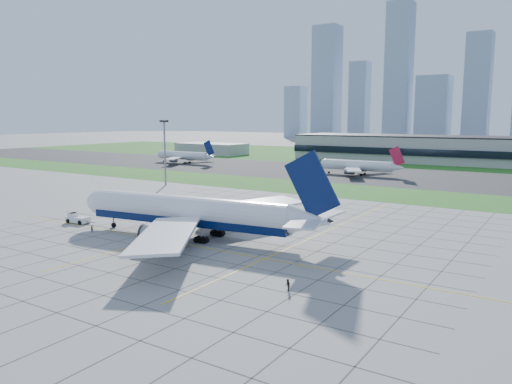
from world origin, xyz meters
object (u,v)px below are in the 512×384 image
at_px(light_mast, 165,144).
at_px(distant_jet_0, 184,156).
at_px(airliner, 190,213).
at_px(pushback_tug, 77,219).
at_px(crew_far, 288,285).
at_px(distant_jet_1, 359,166).
at_px(crew_near, 92,229).

distance_m(light_mast, distant_jet_0, 98.16).
distance_m(airliner, pushback_tug, 34.82).
xyz_separation_m(airliner, crew_far, (35.57, -19.13, -4.60)).
relative_size(airliner, distant_jet_1, 1.52).
bearing_deg(light_mast, crew_near, -58.89).
distance_m(crew_near, distant_jet_1, 145.60).
bearing_deg(pushback_tug, airliner, -0.09).
bearing_deg(airliner, crew_near, -165.24).
height_order(pushback_tug, crew_far, pushback_tug).
height_order(pushback_tug, crew_near, pushback_tug).
height_order(crew_far, distant_jet_0, distant_jet_0).
distance_m(airliner, crew_near, 24.68).
xyz_separation_m(airliner, crew_near, (-22.54, -8.87, -4.73)).
bearing_deg(airliner, crew_far, -35.00).
bearing_deg(crew_far, distant_jet_0, -171.78).
xyz_separation_m(crew_near, crew_far, (58.11, -10.26, 0.14)).
bearing_deg(crew_far, airliner, -155.12).
xyz_separation_m(pushback_tug, crew_far, (69.87, -15.14, -0.13)).
bearing_deg(airliner, distant_jet_1, 89.04).
relative_size(light_mast, distant_jet_1, 0.60).
distance_m(airliner, distant_jet_0, 185.95).
relative_size(pushback_tug, distant_jet_0, 0.21).
height_order(light_mast, crew_near, light_mast).
distance_m(crew_far, distant_jet_1, 163.23).
bearing_deg(pushback_tug, crew_near, -29.28).
height_order(airliner, crew_far, airliner).
relative_size(pushback_tug, crew_near, 5.43).
distance_m(pushback_tug, crew_far, 71.49).
bearing_deg(distant_jet_0, crew_far, -44.94).
relative_size(crew_far, distant_jet_1, 0.05).
relative_size(light_mast, airliner, 0.39).
bearing_deg(pushback_tug, crew_far, -18.95).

